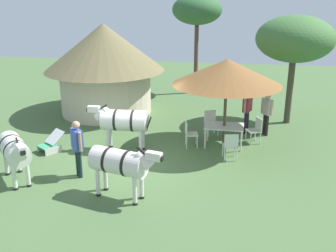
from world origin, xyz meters
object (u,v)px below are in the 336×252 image
(shade_umbrella, at_px, (227,72))
(zebra_toward_hut, at_px, (123,121))
(patio_chair_west_end, at_px, (189,132))
(patio_chair_near_lawn, at_px, (256,129))
(zebra_by_umbrella, at_px, (14,150))
(zebra_nearest_camera, at_px, (121,163))
(guest_behind_table, at_px, (247,107))
(guest_beside_umbrella, at_px, (267,110))
(acacia_tree_behind_hut, at_px, (295,39))
(patio_dining_table, at_px, (224,128))
(standing_watcher, at_px, (77,144))
(patio_chair_east_end, at_px, (231,145))
(acacia_tree_left_background, at_px, (197,10))
(striped_lounge_chair, at_px, (51,144))
(patio_chair_near_hut, at_px, (211,121))
(thatched_hut, at_px, (105,63))

(shade_umbrella, xyz_separation_m, zebra_toward_hut, (-3.28, -0.95, -1.54))
(patio_chair_west_end, height_order, patio_chair_near_lawn, same)
(patio_chair_west_end, xyz_separation_m, zebra_by_umbrella, (-4.42, -3.39, 0.42))
(patio_chair_west_end, distance_m, zebra_nearest_camera, 4.03)
(patio_chair_west_end, relative_size, zebra_nearest_camera, 0.43)
(guest_behind_table, bearing_deg, guest_beside_umbrella, -75.17)
(zebra_nearest_camera, height_order, acacia_tree_behind_hut, acacia_tree_behind_hut)
(patio_dining_table, height_order, patio_chair_near_lawn, patio_chair_near_lawn)
(zebra_by_umbrella, bearing_deg, guest_beside_umbrella, 173.36)
(patio_dining_table, height_order, standing_watcher, standing_watcher)
(patio_chair_east_end, bearing_deg, zebra_nearest_camera, -145.19)
(acacia_tree_left_background, bearing_deg, striped_lounge_chair, -114.44)
(guest_beside_umbrella, bearing_deg, patio_chair_near_lawn, 119.95)
(patio_chair_near_hut, xyz_separation_m, striped_lounge_chair, (-5.14, -2.49, -0.26))
(striped_lounge_chair, bearing_deg, standing_watcher, 170.40)
(shade_umbrella, distance_m, patio_chair_near_lawn, 2.38)
(patio_chair_east_end, distance_m, guest_behind_table, 2.72)
(zebra_by_umbrella, distance_m, zebra_toward_hut, 3.55)
(zebra_toward_hut, height_order, acacia_tree_behind_hut, acacia_tree_behind_hut)
(thatched_hut, height_order, zebra_nearest_camera, thatched_hut)
(patio_chair_east_end, height_order, zebra_by_umbrella, zebra_by_umbrella)
(standing_watcher, height_order, zebra_by_umbrella, standing_watcher)
(patio_dining_table, relative_size, patio_chair_near_lawn, 1.49)
(guest_behind_table, distance_m, zebra_nearest_camera, 6.38)
(patio_chair_east_end, height_order, striped_lounge_chair, patio_chair_east_end)
(guest_beside_umbrella, bearing_deg, patio_chair_east_end, 118.75)
(guest_behind_table, bearing_deg, patio_chair_east_end, -168.13)
(striped_lounge_chair, distance_m, zebra_nearest_camera, 4.19)
(patio_chair_near_hut, bearing_deg, acacia_tree_behind_hut, -173.01)
(guest_behind_table, bearing_deg, patio_chair_west_end, 154.53)
(thatched_hut, relative_size, acacia_tree_behind_hut, 1.20)
(shade_umbrella, height_order, guest_behind_table, shade_umbrella)
(patio_chair_west_end, bearing_deg, acacia_tree_left_background, 172.26)
(guest_beside_umbrella, bearing_deg, patio_chair_west_end, 85.97)
(guest_behind_table, distance_m, acacia_tree_left_background, 7.03)
(zebra_nearest_camera, bearing_deg, patio_chair_near_lawn, 157.21)
(patio_chair_near_hut, relative_size, patio_chair_west_end, 1.00)
(zebra_toward_hut, bearing_deg, shade_umbrella, -74.76)
(acacia_tree_behind_hut, bearing_deg, zebra_by_umbrella, -140.49)
(patio_chair_east_end, distance_m, zebra_nearest_camera, 3.98)
(zebra_nearest_camera, bearing_deg, guest_behind_table, 164.67)
(guest_behind_table, relative_size, zebra_by_umbrella, 1.00)
(thatched_hut, distance_m, patio_chair_near_hut, 5.37)
(zebra_by_umbrella, relative_size, acacia_tree_behind_hut, 0.40)
(patio_chair_near_lawn, distance_m, striped_lounge_chair, 7.01)
(shade_umbrella, bearing_deg, acacia_tree_behind_hut, 50.73)
(shade_umbrella, height_order, zebra_by_umbrella, shade_umbrella)
(standing_watcher, relative_size, acacia_tree_behind_hut, 0.40)
(acacia_tree_behind_hut, bearing_deg, striped_lounge_chair, -151.48)
(shade_umbrella, distance_m, zebra_by_umbrella, 6.87)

